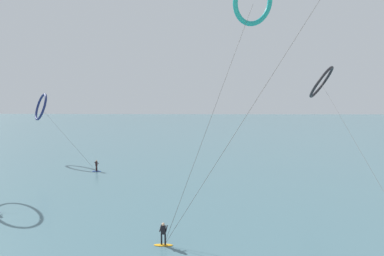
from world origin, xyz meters
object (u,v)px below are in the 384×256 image
at_px(surfer_cobalt, 97,166).
at_px(surfer_amber, 163,235).
at_px(kite_charcoal, 321,82).
at_px(kite_teal, 253,2).
at_px(kite_navy, 41,107).

distance_m(surfer_cobalt, surfer_amber, 25.25).
height_order(kite_charcoal, kite_teal, kite_teal).
bearing_deg(surfer_cobalt, kite_teal, 53.91).
xyz_separation_m(surfer_amber, kite_teal, (6.87, 4.30, 17.63)).
bearing_deg(surfer_amber, kite_charcoal, -121.30).
bearing_deg(surfer_cobalt, kite_charcoal, 97.43).
bearing_deg(surfer_amber, surfer_cobalt, -50.03).
relative_size(kite_charcoal, kite_teal, 1.29).
relative_size(surfer_cobalt, kite_teal, 0.08).
distance_m(surfer_cobalt, kite_teal, 31.60).
distance_m(kite_charcoal, kite_teal, 23.21).
height_order(surfer_amber, kite_navy, kite_navy).
bearing_deg(kite_charcoal, kite_teal, -6.22).
xyz_separation_m(surfer_amber, kite_charcoal, (19.95, 22.70, 12.25)).
bearing_deg(kite_teal, kite_navy, -67.15).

